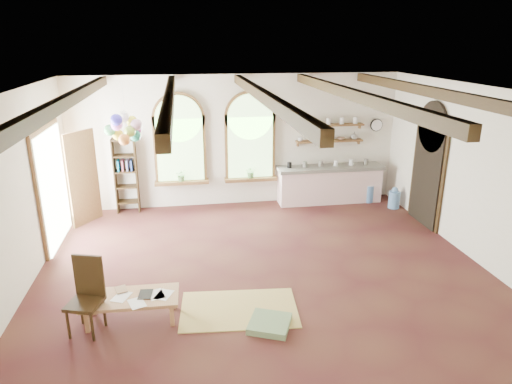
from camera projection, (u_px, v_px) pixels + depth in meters
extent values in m
plane|color=#522D21|center=(262.00, 266.00, 8.40)|extent=(8.00, 8.00, 0.00)
cube|color=brown|center=(180.00, 150.00, 10.94)|extent=(1.24, 0.08, 1.64)
cylinder|color=brown|center=(178.00, 119.00, 10.70)|extent=(1.24, 0.08, 1.24)
cube|color=#8CBC70|center=(180.00, 150.00, 10.90)|extent=(1.10, 0.04, 1.50)
cube|color=brown|center=(182.00, 182.00, 11.11)|extent=(1.30, 0.28, 0.08)
cube|color=brown|center=(250.00, 147.00, 11.20)|extent=(1.24, 0.08, 1.64)
cylinder|color=brown|center=(250.00, 117.00, 10.96)|extent=(1.24, 0.08, 1.24)
cube|color=#8CBC70|center=(250.00, 148.00, 11.16)|extent=(1.10, 0.04, 1.50)
cube|color=brown|center=(251.00, 179.00, 11.37)|extent=(1.30, 0.28, 0.08)
cube|color=brown|center=(52.00, 188.00, 9.11)|extent=(0.10, 1.90, 2.50)
cube|color=black|center=(427.00, 176.00, 10.05)|extent=(0.10, 1.30, 2.40)
cube|color=beige|center=(329.00, 186.00, 11.60)|extent=(2.60, 0.55, 0.86)
cube|color=gray|center=(330.00, 168.00, 11.45)|extent=(2.68, 0.62, 0.08)
cube|color=brown|center=(329.00, 141.00, 11.42)|extent=(1.70, 0.24, 0.04)
cube|color=brown|center=(330.00, 125.00, 11.29)|extent=(1.70, 0.24, 0.04)
cylinder|color=black|center=(377.00, 125.00, 11.56)|extent=(0.32, 0.04, 0.32)
cube|color=#342510|center=(115.00, 176.00, 10.77)|extent=(0.03, 0.32, 1.80)
cube|color=#342510|center=(137.00, 175.00, 10.84)|extent=(0.03, 0.32, 1.80)
cube|color=#A2724A|center=(131.00, 298.00, 6.69)|extent=(1.40, 0.68, 0.05)
cube|color=#A2724A|center=(87.00, 321.00, 6.46)|extent=(0.06, 0.06, 0.35)
cube|color=#A2724A|center=(172.00, 315.00, 6.61)|extent=(0.06, 0.06, 0.35)
cube|color=#A2724A|center=(93.00, 304.00, 6.89)|extent=(0.06, 0.06, 0.35)
cube|color=#A2724A|center=(173.00, 298.00, 7.04)|extent=(0.06, 0.06, 0.35)
cube|color=#342510|center=(85.00, 304.00, 6.37)|extent=(0.56, 0.56, 0.05)
cube|color=#342510|center=(89.00, 276.00, 6.46)|extent=(0.43, 0.18, 0.65)
cube|color=tan|center=(239.00, 309.00, 7.05)|extent=(1.88, 1.26, 0.02)
cube|color=#6A885E|center=(270.00, 324.00, 6.62)|extent=(0.75, 0.75, 0.10)
cylinder|color=#5F90CB|center=(394.00, 200.00, 11.24)|extent=(0.28, 0.28, 0.42)
sphere|color=#5F90CB|center=(395.00, 190.00, 11.16)|extent=(0.15, 0.15, 0.15)
cylinder|color=#5F90CB|center=(368.00, 193.00, 11.68)|extent=(0.30, 0.30, 0.45)
sphere|color=#5F90CB|center=(369.00, 183.00, 11.59)|extent=(0.16, 0.16, 0.16)
cylinder|color=white|center=(124.00, 105.00, 8.71)|extent=(0.01, 0.01, 0.85)
sphere|color=#219075|center=(135.00, 136.00, 8.95)|extent=(0.22, 0.22, 0.22)
sphere|color=#C64299|center=(136.00, 128.00, 9.04)|extent=(0.22, 0.22, 0.22)
sphere|color=gold|center=(132.00, 121.00, 9.13)|extent=(0.22, 0.22, 0.22)
sphere|color=white|center=(123.00, 117.00, 8.93)|extent=(0.22, 0.22, 0.22)
sphere|color=gold|center=(118.00, 135.00, 9.03)|extent=(0.22, 0.22, 0.22)
sphere|color=#4CB361|center=(110.00, 130.00, 8.87)|extent=(0.22, 0.22, 0.22)
sphere|color=#EA6FEC|center=(117.00, 125.00, 8.74)|extent=(0.22, 0.22, 0.22)
sphere|color=#4338F1|center=(116.00, 120.00, 8.58)|extent=(0.22, 0.22, 0.22)
sphere|color=#FF9038|center=(124.00, 140.00, 8.61)|extent=(0.22, 0.22, 0.22)
sphere|color=#9BCB47|center=(130.00, 131.00, 8.75)|extent=(0.22, 0.22, 0.22)
sphere|color=#DFA4CC|center=(136.00, 125.00, 8.76)|extent=(0.22, 0.22, 0.22)
imported|color=olive|center=(116.00, 291.00, 6.81)|extent=(0.22, 0.27, 0.02)
cube|color=black|center=(145.00, 294.00, 6.72)|extent=(0.22, 0.29, 0.01)
imported|color=#598C4C|center=(182.00, 175.00, 11.02)|extent=(0.27, 0.23, 0.30)
imported|color=#598C4C|center=(251.00, 172.00, 11.28)|extent=(0.27, 0.23, 0.30)
imported|color=white|center=(300.00, 139.00, 11.28)|extent=(0.12, 0.10, 0.10)
imported|color=beige|center=(314.00, 139.00, 11.33)|extent=(0.10, 0.10, 0.09)
imported|color=beige|center=(327.00, 139.00, 11.39)|extent=(0.22, 0.22, 0.05)
imported|color=#8C664C|center=(341.00, 139.00, 11.45)|extent=(0.20, 0.20, 0.06)
imported|color=slate|center=(354.00, 136.00, 11.48)|extent=(0.18, 0.18, 0.19)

